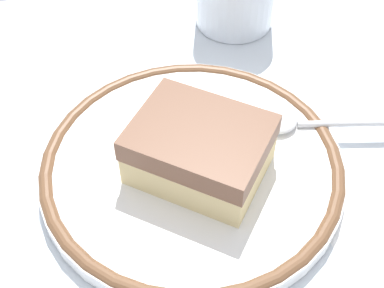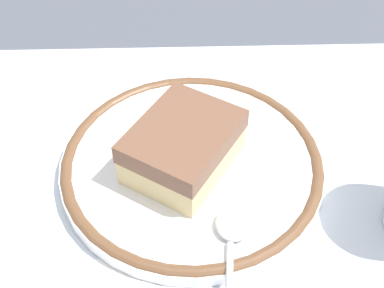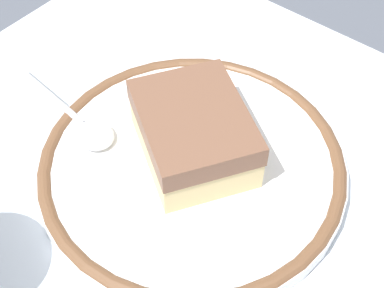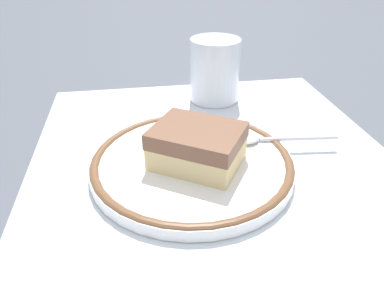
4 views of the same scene
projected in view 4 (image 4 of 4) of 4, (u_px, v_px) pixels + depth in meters
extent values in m
plane|color=#4C515B|center=(214.00, 158.00, 0.44)|extent=(2.40, 2.40, 0.00)
cube|color=silver|center=(214.00, 157.00, 0.44)|extent=(0.47, 0.43, 0.00)
cylinder|color=white|center=(192.00, 164.00, 0.41)|extent=(0.23, 0.23, 0.01)
torus|color=brown|center=(192.00, 162.00, 0.41)|extent=(0.23, 0.23, 0.01)
cube|color=beige|center=(197.00, 153.00, 0.40)|extent=(0.11, 0.11, 0.03)
cube|color=brown|center=(197.00, 136.00, 0.39)|extent=(0.11, 0.12, 0.02)
ellipsoid|color=silver|center=(246.00, 138.00, 0.44)|extent=(0.03, 0.03, 0.01)
cylinder|color=silver|center=(298.00, 138.00, 0.45)|extent=(0.02, 0.10, 0.01)
cylinder|color=silver|center=(215.00, 70.00, 0.56)|extent=(0.08, 0.08, 0.09)
cylinder|color=#B7722D|center=(214.00, 90.00, 0.58)|extent=(0.07, 0.07, 0.03)
cube|color=white|center=(346.00, 208.00, 0.36)|extent=(0.14, 0.11, 0.00)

